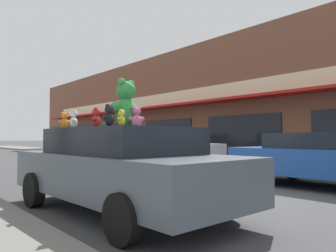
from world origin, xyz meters
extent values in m
plane|color=#424244|center=(0.00, 0.00, 0.00)|extent=(260.00, 260.00, 0.00)
cube|color=slate|center=(5.75, 0.00, 0.07)|extent=(3.29, 90.00, 0.14)
cube|color=brown|center=(14.87, 10.60, 3.32)|extent=(14.96, 39.65, 6.64)
cube|color=red|center=(6.88, 10.60, 3.16)|extent=(1.02, 33.31, 0.12)
cube|color=beige|center=(7.34, 10.60, 3.71)|extent=(0.08, 31.72, 0.70)
cube|color=black|center=(7.35, 4.94, 1.40)|extent=(0.06, 4.31, 2.00)
cube|color=black|center=(7.35, 10.60, 1.40)|extent=(0.06, 4.31, 2.00)
cube|color=black|center=(7.35, 16.26, 1.40)|extent=(0.06, 4.31, 2.00)
cube|color=black|center=(7.35, 21.93, 1.40)|extent=(0.06, 4.31, 2.00)
cube|color=black|center=(7.35, 27.59, 1.40)|extent=(0.06, 4.31, 2.00)
cube|color=#4C5660|center=(-2.71, -0.08, 0.67)|extent=(2.06, 4.78, 0.70)
cube|color=black|center=(-2.71, -0.08, 1.24)|extent=(1.77, 2.65, 0.43)
cylinder|color=black|center=(-3.69, 1.36, 0.32)|extent=(0.22, 0.64, 0.64)
cylinder|color=black|center=(-1.80, 1.41, 0.32)|extent=(0.22, 0.64, 0.64)
cylinder|color=black|center=(-3.61, -1.57, 0.32)|extent=(0.22, 0.64, 0.64)
cylinder|color=black|center=(-1.72, -1.52, 0.32)|extent=(0.22, 0.64, 0.64)
ellipsoid|color=green|center=(-2.64, -0.14, 1.72)|extent=(0.49, 0.45, 0.53)
sphere|color=green|center=(-2.64, -0.14, 2.11)|extent=(0.42, 0.42, 0.34)
sphere|color=green|center=(-2.52, -0.10, 2.24)|extent=(0.18, 0.18, 0.14)
sphere|color=green|center=(-2.76, -0.17, 2.24)|extent=(0.18, 0.18, 0.14)
sphere|color=#5ADA6D|center=(-2.68, 0.00, 2.09)|extent=(0.16, 0.16, 0.13)
sphere|color=green|center=(-2.44, -0.05, 1.81)|extent=(0.24, 0.24, 0.19)
sphere|color=green|center=(-2.85, -0.17, 1.81)|extent=(0.24, 0.24, 0.19)
ellipsoid|color=olive|center=(-2.14, 0.55, 1.57)|extent=(0.20, 0.18, 0.23)
sphere|color=olive|center=(-2.14, 0.55, 1.74)|extent=(0.17, 0.17, 0.15)
sphere|color=olive|center=(-2.09, 0.56, 1.79)|extent=(0.07, 0.07, 0.06)
sphere|color=olive|center=(-2.19, 0.54, 1.79)|extent=(0.07, 0.07, 0.06)
sphere|color=tan|center=(-2.15, 0.61, 1.73)|extent=(0.06, 0.06, 0.06)
sphere|color=olive|center=(-2.05, 0.58, 1.61)|extent=(0.10, 0.10, 0.08)
sphere|color=olive|center=(-2.23, 0.54, 1.61)|extent=(0.10, 0.10, 0.08)
ellipsoid|color=black|center=(-3.37, -0.82, 1.55)|extent=(0.19, 0.18, 0.20)
sphere|color=black|center=(-3.37, -0.82, 1.70)|extent=(0.17, 0.17, 0.13)
sphere|color=black|center=(-3.33, -0.81, 1.75)|extent=(0.07, 0.07, 0.05)
sphere|color=black|center=(-3.41, -0.84, 1.75)|extent=(0.07, 0.07, 0.05)
sphere|color=#3A3A3D|center=(-3.39, -0.78, 1.69)|extent=(0.06, 0.06, 0.05)
sphere|color=black|center=(-3.30, -0.78, 1.59)|extent=(0.10, 0.10, 0.07)
sphere|color=black|center=(-3.45, -0.85, 1.59)|extent=(0.10, 0.10, 0.07)
ellipsoid|color=red|center=(-3.25, -0.21, 1.55)|extent=(0.20, 0.20, 0.20)
sphere|color=red|center=(-3.25, -0.21, 1.70)|extent=(0.18, 0.18, 0.13)
sphere|color=red|center=(-3.22, -0.17, 1.75)|extent=(0.08, 0.08, 0.05)
sphere|color=red|center=(-3.28, -0.24, 1.75)|extent=(0.08, 0.08, 0.05)
sphere|color=#FF4741|center=(-3.29, -0.17, 1.69)|extent=(0.07, 0.07, 0.05)
sphere|color=red|center=(-3.20, -0.14, 1.59)|extent=(0.10, 0.10, 0.07)
sphere|color=red|center=(-3.31, -0.26, 1.59)|extent=(0.10, 0.10, 0.07)
ellipsoid|color=yellow|center=(-3.32, -1.08, 1.53)|extent=(0.15, 0.14, 0.15)
sphere|color=yellow|center=(-3.32, -1.08, 1.63)|extent=(0.13, 0.13, 0.09)
sphere|color=yellow|center=(-3.29, -1.06, 1.67)|extent=(0.05, 0.05, 0.04)
sphere|color=yellow|center=(-3.35, -1.10, 1.67)|extent=(0.05, 0.05, 0.04)
sphere|color=#FFFF4D|center=(-3.34, -1.05, 1.63)|extent=(0.05, 0.05, 0.04)
sphere|color=yellow|center=(-3.28, -1.04, 1.55)|extent=(0.07, 0.07, 0.05)
sphere|color=yellow|center=(-3.38, -1.10, 1.55)|extent=(0.07, 0.07, 0.05)
ellipsoid|color=pink|center=(-2.57, -0.36, 1.57)|extent=(0.23, 0.21, 0.23)
sphere|color=pink|center=(-2.57, -0.36, 1.74)|extent=(0.20, 0.20, 0.15)
sphere|color=pink|center=(-2.53, -0.39, 1.80)|extent=(0.08, 0.08, 0.06)
sphere|color=pink|center=(-2.62, -0.34, 1.80)|extent=(0.08, 0.08, 0.06)
sphere|color=#FFA3DA|center=(-2.55, -0.31, 1.73)|extent=(0.07, 0.07, 0.06)
sphere|color=pink|center=(-2.48, -0.39, 1.61)|extent=(0.11, 0.11, 0.09)
sphere|color=pink|center=(-2.65, -0.31, 1.61)|extent=(0.11, 0.11, 0.09)
ellipsoid|color=orange|center=(-3.25, 1.03, 1.55)|extent=(0.19, 0.18, 0.20)
sphere|color=orange|center=(-3.25, 1.03, 1.70)|extent=(0.16, 0.16, 0.13)
sphere|color=orange|center=(-3.20, 1.02, 1.75)|extent=(0.07, 0.07, 0.05)
sphere|color=orange|center=(-3.29, 1.05, 1.75)|extent=(0.07, 0.07, 0.05)
sphere|color=#FFBA41|center=(-3.23, 1.08, 1.69)|extent=(0.06, 0.06, 0.05)
sphere|color=orange|center=(-3.17, 1.02, 1.59)|extent=(0.09, 0.09, 0.07)
sphere|color=orange|center=(-3.32, 1.07, 1.59)|extent=(0.09, 0.09, 0.07)
ellipsoid|color=white|center=(-3.38, 0.34, 1.55)|extent=(0.18, 0.19, 0.20)
sphere|color=white|center=(-3.38, 0.34, 1.70)|extent=(0.16, 0.16, 0.12)
sphere|color=white|center=(-3.36, 0.38, 1.75)|extent=(0.07, 0.07, 0.05)
sphere|color=white|center=(-3.40, 0.30, 1.75)|extent=(0.07, 0.07, 0.05)
sphere|color=white|center=(-3.43, 0.36, 1.69)|extent=(0.06, 0.06, 0.05)
sphere|color=white|center=(-3.36, 0.42, 1.59)|extent=(0.10, 0.10, 0.07)
sphere|color=white|center=(-3.43, 0.27, 1.59)|extent=(0.10, 0.10, 0.07)
ellipsoid|color=teal|center=(-2.34, 1.01, 1.54)|extent=(0.15, 0.13, 0.17)
sphere|color=teal|center=(-2.34, 1.01, 1.67)|extent=(0.12, 0.12, 0.11)
sphere|color=teal|center=(-2.30, 1.00, 1.71)|extent=(0.05, 0.05, 0.05)
sphere|color=teal|center=(-2.38, 1.01, 1.71)|extent=(0.05, 0.05, 0.05)
sphere|color=#47CDC6|center=(-2.34, 1.05, 1.66)|extent=(0.05, 0.05, 0.04)
sphere|color=teal|center=(-2.27, 1.01, 1.57)|extent=(0.07, 0.07, 0.06)
sphere|color=teal|center=(-2.41, 1.02, 1.57)|extent=(0.07, 0.07, 0.06)
cube|color=#1E4793|center=(2.76, -1.20, 0.66)|extent=(2.03, 4.79, 0.69)
cube|color=black|center=(2.76, -1.20, 1.21)|extent=(1.79, 2.68, 0.41)
cylinder|color=black|center=(1.77, 0.29, 0.32)|extent=(0.20, 0.64, 0.64)
cylinder|color=black|center=(3.76, 0.29, 0.32)|extent=(0.20, 0.64, 0.64)
cube|color=silver|center=(2.76, 5.12, 0.69)|extent=(1.89, 4.52, 0.75)
cube|color=black|center=(2.76, 5.12, 1.32)|extent=(1.66, 2.98, 0.51)
cylinder|color=black|center=(1.84, 6.52, 0.32)|extent=(0.20, 0.64, 0.64)
cylinder|color=black|center=(3.69, 6.52, 0.32)|extent=(0.20, 0.64, 0.64)
cylinder|color=black|center=(1.84, 3.72, 0.32)|extent=(0.20, 0.64, 0.64)
cylinder|color=black|center=(3.69, 3.72, 0.32)|extent=(0.20, 0.64, 0.64)
cube|color=maroon|center=(2.76, 11.22, 0.67)|extent=(1.86, 4.13, 0.71)
cube|color=black|center=(2.76, 11.22, 1.26)|extent=(1.64, 2.57, 0.46)
cylinder|color=black|center=(1.85, 12.50, 0.32)|extent=(0.20, 0.64, 0.64)
cylinder|color=black|center=(3.67, 12.50, 0.32)|extent=(0.20, 0.64, 0.64)
cylinder|color=black|center=(1.85, 9.94, 0.32)|extent=(0.20, 0.64, 0.64)
cylinder|color=black|center=(3.67, 9.94, 0.32)|extent=(0.20, 0.64, 0.64)
camera|label=1|loc=(-5.76, -4.93, 1.30)|focal=35.00mm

